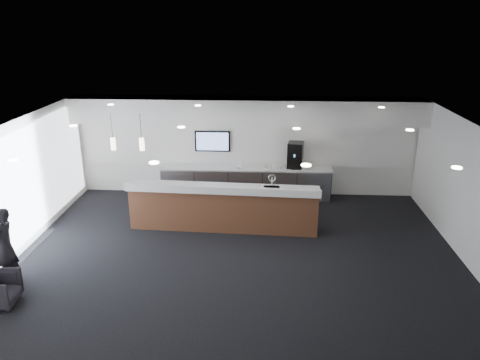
{
  "coord_description": "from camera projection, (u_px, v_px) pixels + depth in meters",
  "views": [
    {
      "loc": [
        0.55,
        -9.49,
        5.17
      ],
      "look_at": [
        -0.04,
        1.3,
        1.36
      ],
      "focal_mm": 35.0,
      "sensor_mm": 36.0,
      "label": 1
    }
  ],
  "objects": [
    {
      "name": "service_counter",
      "position": [
        224.0,
        207.0,
        11.86
      ],
      "size": [
        4.84,
        1.04,
        1.49
      ],
      "rotation": [
        0.0,
        0.0,
        -0.05
      ],
      "color": "brown",
      "rests_on": "ground"
    },
    {
      "name": "cup_1",
      "position": [
        285.0,
        167.0,
        13.65
      ],
      "size": [
        0.13,
        0.13,
        0.09
      ],
      "primitive_type": "imported",
      "rotation": [
        0.0,
        0.0,
        0.65
      ],
      "color": "white",
      "rests_on": "back_credenza"
    },
    {
      "name": "wall_tv",
      "position": [
        213.0,
        141.0,
        13.87
      ],
      "size": [
        1.05,
        0.08,
        0.62
      ],
      "color": "black",
      "rests_on": "back_wall"
    },
    {
      "name": "cup_5",
      "position": [
        266.0,
        167.0,
        13.68
      ],
      "size": [
        0.1,
        0.1,
        0.09
      ],
      "primitive_type": "imported",
      "rotation": [
        0.0,
        0.0,
        3.23
      ],
      "color": "white",
      "rests_on": "back_credenza"
    },
    {
      "name": "ground",
      "position": [
        239.0,
        255.0,
        10.68
      ],
      "size": [
        10.0,
        10.0,
        0.0
      ],
      "primitive_type": "plane",
      "color": "black",
      "rests_on": "ground"
    },
    {
      "name": "alcove_panel",
      "position": [
        246.0,
        143.0,
        13.89
      ],
      "size": [
        9.8,
        0.06,
        1.4
      ],
      "primitive_type": "cube",
      "color": "white",
      "rests_on": "back_wall"
    },
    {
      "name": "back_credenza",
      "position": [
        246.0,
        182.0,
        13.95
      ],
      "size": [
        5.06,
        0.66,
        0.95
      ],
      "color": "#9FA1A8",
      "rests_on": "ground"
    },
    {
      "name": "info_sign_left",
      "position": [
        239.0,
        165.0,
        13.67
      ],
      "size": [
        0.14,
        0.07,
        0.19
      ],
      "primitive_type": "cube",
      "rotation": [
        0.0,
        0.0,
        -0.35
      ],
      "color": "white",
      "rests_on": "back_credenza"
    },
    {
      "name": "left_wall",
      "position": [
        16.0,
        189.0,
        10.44
      ],
      "size": [
        0.02,
        8.0,
        3.0
      ],
      "primitive_type": "cube",
      "color": "white",
      "rests_on": "ground"
    },
    {
      "name": "right_wall",
      "position": [
        473.0,
        198.0,
        9.93
      ],
      "size": [
        0.02,
        8.0,
        3.0
      ],
      "primitive_type": "cube",
      "color": "white",
      "rests_on": "ground"
    },
    {
      "name": "ceiling_can_lights",
      "position": [
        239.0,
        128.0,
        9.7
      ],
      "size": [
        7.0,
        5.0,
        0.02
      ],
      "primitive_type": null,
      "color": "white",
      "rests_on": "ceiling"
    },
    {
      "name": "back_wall",
      "position": [
        246.0,
        146.0,
        13.95
      ],
      "size": [
        10.0,
        0.02,
        3.0
      ],
      "primitive_type": "cube",
      "color": "white",
      "rests_on": "ground"
    },
    {
      "name": "pendant_left",
      "position": [
        137.0,
        149.0,
        10.81
      ],
      "size": [
        0.12,
        0.12,
        0.3
      ],
      "primitive_type": "cylinder",
      "color": "#FFF0C6",
      "rests_on": "ceiling"
    },
    {
      "name": "cup_4",
      "position": [
        271.0,
        167.0,
        13.67
      ],
      "size": [
        0.13,
        0.13,
        0.09
      ],
      "primitive_type": "imported",
      "rotation": [
        0.0,
        0.0,
        2.58
      ],
      "color": "white",
      "rests_on": "back_credenza"
    },
    {
      "name": "pendant_right",
      "position": [
        107.0,
        149.0,
        10.85
      ],
      "size": [
        0.12,
        0.12,
        0.3
      ],
      "primitive_type": "cylinder",
      "color": "#FFF0C6",
      "rests_on": "ceiling"
    },
    {
      "name": "ceiling",
      "position": [
        239.0,
        126.0,
        9.69
      ],
      "size": [
        10.0,
        8.0,
        0.02
      ],
      "primitive_type": "cube",
      "color": "black",
      "rests_on": "back_wall"
    },
    {
      "name": "window_blinds_wall",
      "position": [
        17.0,
        190.0,
        10.44
      ],
      "size": [
        0.04,
        7.36,
        2.55
      ],
      "primitive_type": "cube",
      "color": "white",
      "rests_on": "left_wall"
    },
    {
      "name": "cup_0",
      "position": [
        290.0,
        167.0,
        13.64
      ],
      "size": [
        0.09,
        0.09,
        0.09
      ],
      "primitive_type": "imported",
      "color": "white",
      "rests_on": "back_credenza"
    },
    {
      "name": "lounge_guest",
      "position": [
        5.0,
        247.0,
        9.32
      ],
      "size": [
        0.4,
        0.6,
        1.63
      ],
      "primitive_type": "imported",
      "rotation": [
        0.0,
        0.0,
        -1.58
      ],
      "color": "black",
      "rests_on": "ground"
    },
    {
      "name": "soffit_bulkhead",
      "position": [
        246.0,
        110.0,
        13.15
      ],
      "size": [
        10.0,
        0.9,
        0.7
      ],
      "primitive_type": "cube",
      "color": "white",
      "rests_on": "back_wall"
    },
    {
      "name": "cup_2",
      "position": [
        281.0,
        167.0,
        13.65
      ],
      "size": [
        0.12,
        0.12,
        0.09
      ],
      "primitive_type": "imported",
      "rotation": [
        0.0,
        0.0,
        1.29
      ],
      "color": "white",
      "rests_on": "back_credenza"
    },
    {
      "name": "cup_3",
      "position": [
        276.0,
        167.0,
        13.66
      ],
      "size": [
        0.12,
        0.12,
        0.09
      ],
      "primitive_type": "imported",
      "rotation": [
        0.0,
        0.0,
        1.94
      ],
      "color": "white",
      "rests_on": "back_credenza"
    },
    {
      "name": "info_sign_right",
      "position": [
        300.0,
        164.0,
        13.61
      ],
      "size": [
        0.2,
        0.07,
        0.27
      ],
      "primitive_type": "cube",
      "rotation": [
        0.0,
        0.0,
        0.27
      ],
      "color": "white",
      "rests_on": "back_credenza"
    },
    {
      "name": "coffee_machine",
      "position": [
        295.0,
        155.0,
        13.65
      ],
      "size": [
        0.51,
        0.6,
        0.75
      ],
      "rotation": [
        0.0,
        0.0,
        -0.17
      ],
      "color": "black",
      "rests_on": "back_credenza"
    }
  ]
}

